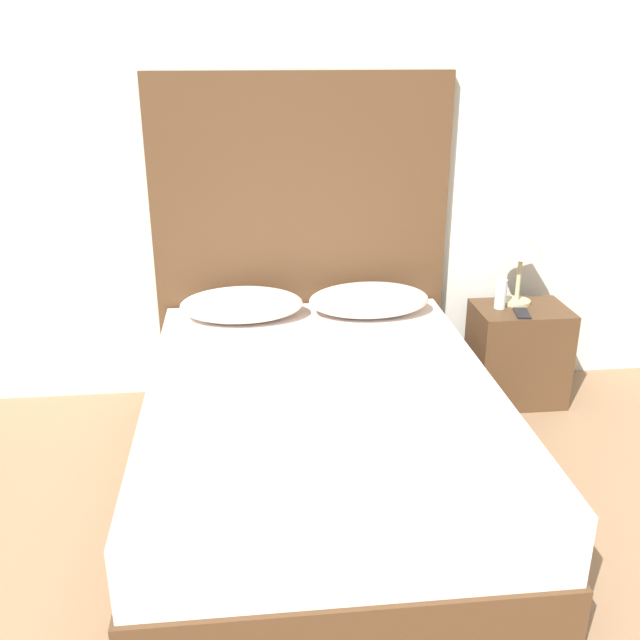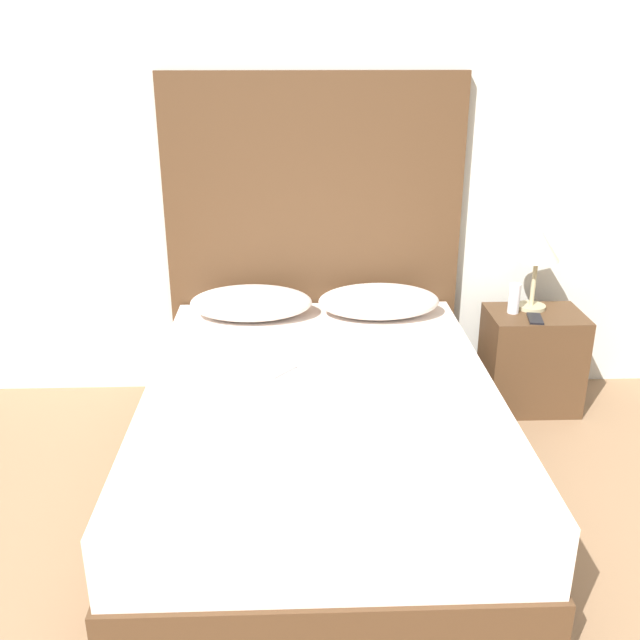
# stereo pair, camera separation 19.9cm
# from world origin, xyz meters

# --- Properties ---
(wall_back) EXTENTS (10.00, 0.06, 2.70)m
(wall_back) POSITION_xyz_m (0.00, 2.63, 1.35)
(wall_back) COLOR silver
(wall_back) RESTS_ON ground_plane
(bed) EXTENTS (1.50, 2.02, 0.54)m
(bed) POSITION_xyz_m (-0.02, 1.52, 0.27)
(bed) COLOR #4C331E
(bed) RESTS_ON ground_plane
(headboard) EXTENTS (1.57, 0.05, 1.75)m
(headboard) POSITION_xyz_m (-0.02, 2.55, 0.88)
(headboard) COLOR #4C331E
(headboard) RESTS_ON ground_plane
(pillow_left) EXTENTS (0.63, 0.36, 0.16)m
(pillow_left) POSITION_xyz_m (-0.35, 2.30, 0.62)
(pillow_left) COLOR silver
(pillow_left) RESTS_ON bed
(pillow_right) EXTENTS (0.63, 0.36, 0.16)m
(pillow_right) POSITION_xyz_m (0.31, 2.30, 0.62)
(pillow_right) COLOR silver
(pillow_right) RESTS_ON bed
(phone_on_bed) EXTENTS (0.15, 0.16, 0.01)m
(phone_on_bed) POSITION_xyz_m (-0.19, 1.64, 0.54)
(phone_on_bed) COLOR #B7B7BC
(phone_on_bed) RESTS_ON bed
(nightstand) EXTENTS (0.50, 0.36, 0.54)m
(nightstand) POSITION_xyz_m (1.15, 2.30, 0.27)
(nightstand) COLOR #4C331E
(nightstand) RESTS_ON ground_plane
(table_lamp) EXTENTS (0.23, 0.23, 0.44)m
(table_lamp) POSITION_xyz_m (1.14, 2.37, 0.88)
(table_lamp) COLOR tan
(table_lamp) RESTS_ON nightstand
(phone_on_nightstand) EXTENTS (0.10, 0.16, 0.01)m
(phone_on_nightstand) POSITION_xyz_m (1.12, 2.21, 0.55)
(phone_on_nightstand) COLOR black
(phone_on_nightstand) RESTS_ON nightstand
(toiletry_bottle) EXTENTS (0.06, 0.06, 0.16)m
(toiletry_bottle) POSITION_xyz_m (1.03, 2.31, 0.62)
(toiletry_bottle) COLOR silver
(toiletry_bottle) RESTS_ON nightstand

